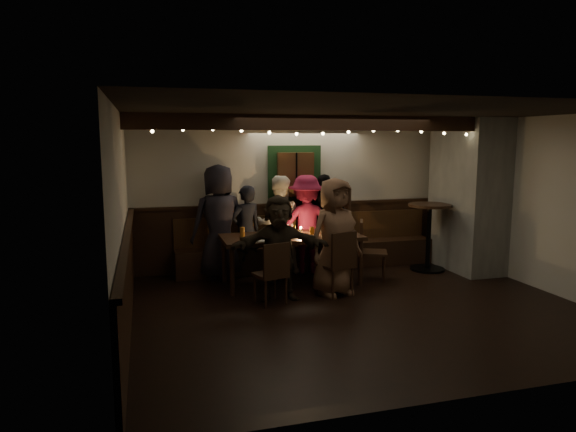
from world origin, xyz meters
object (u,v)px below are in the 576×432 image
object	(u,v)px
person_e	(325,223)
person_a	(219,222)
chair_near_left	(273,270)
chair_near_right	(339,260)
person_g	(335,237)
chair_end	(368,247)
person_f	(279,248)
person_b	(246,231)
person_d	(306,224)
person_c	(279,224)
dining_table	(291,239)
high_top	(429,228)

from	to	relation	value
person_e	person_a	bearing A→B (deg)	8.16
chair_near_left	person_e	world-z (taller)	person_e
chair_near_right	person_g	distance (m)	0.34
chair_end	person_f	world-z (taller)	person_f
person_b	person_d	xyz separation A→B (m)	(1.01, -0.10, 0.08)
chair_near_right	person_c	bearing A→B (deg)	106.99
chair_end	person_b	size ratio (longest dim) A/B	0.64
chair_near_left	person_c	distance (m)	1.81
person_d	chair_near_right	bearing A→B (deg)	94.32
person_a	person_b	xyz separation A→B (m)	(0.45, 0.04, -0.18)
person_a	person_f	world-z (taller)	person_a
dining_table	person_a	world-z (taller)	person_a
dining_table	chair_near_left	world-z (taller)	dining_table
dining_table	chair_end	xyz separation A→B (m)	(1.26, -0.08, -0.17)
chair_near_right	person_d	size ratio (longest dim) A/B	0.58
chair_end	person_g	size ratio (longest dim) A/B	0.56
person_a	person_e	bearing A→B (deg)	168.43
person_c	person_d	distance (m)	0.47
chair_near_right	high_top	bearing A→B (deg)	26.31
dining_table	chair_near_left	size ratio (longest dim) A/B	2.48
person_c	high_top	bearing A→B (deg)	176.24
chair_near_right	person_g	xyz separation A→B (m)	(-0.02, 0.12, 0.32)
person_b	person_d	world-z (taller)	person_d
chair_near_right	person_f	distance (m)	0.90
dining_table	chair_end	bearing A→B (deg)	-3.46
chair_end	person_c	world-z (taller)	person_c
chair_near_left	person_f	distance (m)	0.37
dining_table	person_e	xyz separation A→B (m)	(0.80, 0.69, 0.13)
person_c	person_d	size ratio (longest dim) A/B	1.00
person_e	person_f	bearing A→B (deg)	57.74
chair_near_right	person_g	world-z (taller)	person_g
person_e	chair_end	bearing A→B (deg)	129.33
high_top	person_a	bearing A→B (deg)	172.01
chair_near_left	chair_end	size ratio (longest dim) A/B	0.91
chair_end	person_f	distance (m)	1.78
chair_end	person_d	size ratio (longest dim) A/B	0.58
chair_near_right	person_e	bearing A→B (deg)	77.91
person_b	chair_near_right	bearing A→B (deg)	105.35
dining_table	chair_near_left	xyz separation A→B (m)	(-0.53, -0.94, -0.22)
chair_near_right	person_c	size ratio (longest dim) A/B	0.58
person_c	person_e	bearing A→B (deg)	-176.40
chair_near_left	person_d	size ratio (longest dim) A/B	0.53
person_b	chair_end	bearing A→B (deg)	137.56
high_top	chair_end	bearing A→B (deg)	-168.15
chair_near_right	person_f	size ratio (longest dim) A/B	0.64
person_e	dining_table	bearing A→B (deg)	48.81
dining_table	person_f	distance (m)	0.81
person_e	person_g	size ratio (longest dim) A/B	0.97
chair_end	person_e	size ratio (longest dim) A/B	0.57
person_b	person_c	bearing A→B (deg)	164.70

